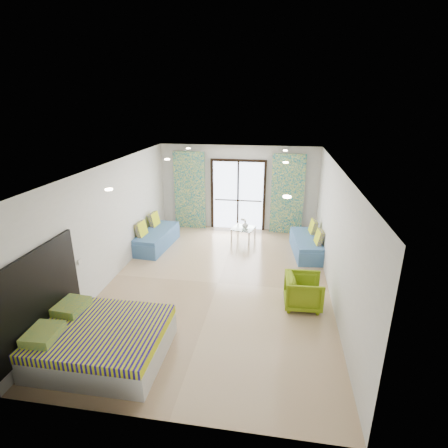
# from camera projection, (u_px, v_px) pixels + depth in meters

# --- Properties ---
(floor) EXTENTS (5.00, 7.50, 0.01)m
(floor) POSITION_uv_depth(u_px,v_px,m) (218.00, 283.00, 8.10)
(floor) COLOR #9F815F
(floor) RESTS_ON ground
(ceiling) EXTENTS (5.00, 7.50, 0.01)m
(ceiling) POSITION_uv_depth(u_px,v_px,m) (217.00, 167.00, 7.20)
(ceiling) COLOR silver
(ceiling) RESTS_ON ground
(wall_back) EXTENTS (5.00, 0.01, 2.70)m
(wall_back) POSITION_uv_depth(u_px,v_px,m) (238.00, 188.00, 11.14)
(wall_back) COLOR silver
(wall_back) RESTS_ON ground
(wall_front) EXTENTS (5.00, 0.01, 2.70)m
(wall_front) POSITION_uv_depth(u_px,v_px,m) (163.00, 337.00, 4.16)
(wall_front) COLOR silver
(wall_front) RESTS_ON ground
(wall_left) EXTENTS (0.01, 7.50, 2.70)m
(wall_left) POSITION_uv_depth(u_px,v_px,m) (111.00, 223.00, 8.02)
(wall_left) COLOR silver
(wall_left) RESTS_ON ground
(wall_right) EXTENTS (0.01, 7.50, 2.70)m
(wall_right) POSITION_uv_depth(u_px,v_px,m) (336.00, 235.00, 7.28)
(wall_right) COLOR silver
(wall_right) RESTS_ON ground
(balcony_door) EXTENTS (1.76, 0.08, 2.28)m
(balcony_door) POSITION_uv_depth(u_px,v_px,m) (238.00, 191.00, 11.14)
(balcony_door) COLOR black
(balcony_door) RESTS_ON floor
(balcony_rail) EXTENTS (1.52, 0.03, 0.04)m
(balcony_rail) POSITION_uv_depth(u_px,v_px,m) (238.00, 200.00, 11.25)
(balcony_rail) COLOR #595451
(balcony_rail) RESTS_ON balcony_door
(curtain_left) EXTENTS (1.00, 0.10, 2.50)m
(curtain_left) POSITION_uv_depth(u_px,v_px,m) (190.00, 191.00, 11.23)
(curtain_left) COLOR white
(curtain_left) RESTS_ON floor
(curtain_right) EXTENTS (1.00, 0.10, 2.50)m
(curtain_right) POSITION_uv_depth(u_px,v_px,m) (287.00, 195.00, 10.77)
(curtain_right) COLOR white
(curtain_right) RESTS_ON floor
(downlight_a) EXTENTS (0.12, 0.12, 0.02)m
(downlight_a) POSITION_uv_depth(u_px,v_px,m) (109.00, 189.00, 5.55)
(downlight_a) COLOR #FFE0B2
(downlight_a) RESTS_ON ceiling
(downlight_b) EXTENTS (0.12, 0.12, 0.02)m
(downlight_b) POSITION_uv_depth(u_px,v_px,m) (287.00, 197.00, 5.14)
(downlight_b) COLOR #FFE0B2
(downlight_b) RESTS_ON ceiling
(downlight_c) EXTENTS (0.12, 0.12, 0.02)m
(downlight_c) POSITION_uv_depth(u_px,v_px,m) (167.00, 159.00, 8.34)
(downlight_c) COLOR #FFE0B2
(downlight_c) RESTS_ON ceiling
(downlight_d) EXTENTS (0.12, 0.12, 0.02)m
(downlight_d) POSITION_uv_depth(u_px,v_px,m) (286.00, 162.00, 7.93)
(downlight_d) COLOR #FFE0B2
(downlight_d) RESTS_ON ceiling
(downlight_e) EXTENTS (0.12, 0.12, 0.02)m
(downlight_e) POSITION_uv_depth(u_px,v_px,m) (188.00, 148.00, 10.20)
(downlight_e) COLOR #FFE0B2
(downlight_e) RESTS_ON ceiling
(downlight_f) EXTENTS (0.12, 0.12, 0.02)m
(downlight_f) POSITION_uv_depth(u_px,v_px,m) (285.00, 150.00, 9.79)
(downlight_f) COLOR #FFE0B2
(downlight_f) RESTS_ON ceiling
(headboard) EXTENTS (0.06, 2.10, 1.50)m
(headboard) POSITION_uv_depth(u_px,v_px,m) (38.00, 295.00, 5.61)
(headboard) COLOR black
(headboard) RESTS_ON floor
(switch_plate) EXTENTS (0.02, 0.10, 0.10)m
(switch_plate) POSITION_uv_depth(u_px,v_px,m) (80.00, 262.00, 6.77)
(switch_plate) COLOR silver
(switch_plate) RESTS_ON wall_left
(bed) EXTENTS (2.03, 1.65, 0.70)m
(bed) POSITION_uv_depth(u_px,v_px,m) (101.00, 341.00, 5.72)
(bed) COLOR silver
(bed) RESTS_ON floor
(daybed_left) EXTENTS (0.85, 1.85, 0.89)m
(daybed_left) POSITION_uv_depth(u_px,v_px,m) (156.00, 238.00, 10.01)
(daybed_left) COLOR #40679A
(daybed_left) RESTS_ON floor
(daybed_right) EXTENTS (0.86, 1.78, 0.85)m
(daybed_right) POSITION_uv_depth(u_px,v_px,m) (307.00, 245.00, 9.57)
(daybed_right) COLOR #40679A
(daybed_right) RESTS_ON floor
(coffee_table) EXTENTS (0.76, 0.76, 0.73)m
(coffee_table) POSITION_uv_depth(u_px,v_px,m) (243.00, 229.00, 10.41)
(coffee_table) COLOR silver
(coffee_table) RESTS_ON floor
(vase) EXTENTS (0.20, 0.21, 0.19)m
(vase) POSITION_uv_depth(u_px,v_px,m) (245.00, 225.00, 10.36)
(vase) COLOR white
(vase) RESTS_ON coffee_table
(armchair) EXTENTS (0.71, 0.75, 0.75)m
(armchair) POSITION_uv_depth(u_px,v_px,m) (304.00, 290.00, 7.08)
(armchair) COLOR olive
(armchair) RESTS_ON floor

